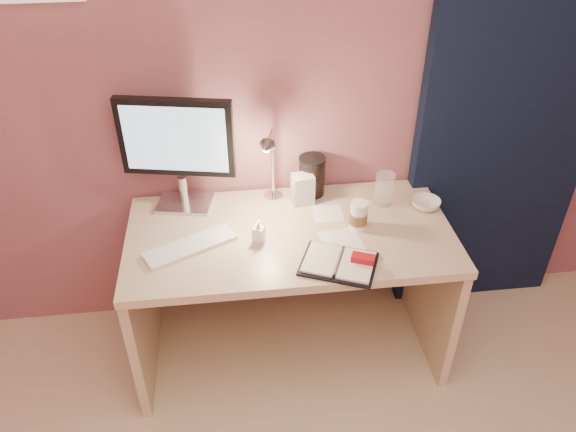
{
  "coord_description": "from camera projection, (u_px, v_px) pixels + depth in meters",
  "views": [
    {
      "loc": [
        -0.24,
        -0.52,
        2.19
      ],
      "look_at": [
        -0.02,
        1.33,
        0.85
      ],
      "focal_mm": 35.0,
      "sensor_mm": 36.0,
      "label": 1
    }
  ],
  "objects": [
    {
      "name": "dark_jar",
      "position": [
        312.0,
        178.0,
        2.61
      ],
      "size": [
        0.12,
        0.12,
        0.17
      ],
      "primitive_type": "cylinder",
      "color": "black",
      "rests_on": "desk"
    },
    {
      "name": "room",
      "position": [
        492.0,
        103.0,
        2.52
      ],
      "size": [
        3.5,
        3.5,
        3.5
      ],
      "color": "#C6B28E",
      "rests_on": "ground"
    },
    {
      "name": "keyboard",
      "position": [
        190.0,
        246.0,
        2.32
      ],
      "size": [
        0.39,
        0.27,
        0.02
      ],
      "primitive_type": "cube",
      "rotation": [
        0.0,
        0.0,
        0.46
      ],
      "color": "white",
      "rests_on": "desk"
    },
    {
      "name": "planner",
      "position": [
        341.0,
        263.0,
        2.22
      ],
      "size": [
        0.35,
        0.32,
        0.05
      ],
      "rotation": [
        0.0,
        0.0,
        -0.4
      ],
      "color": "black",
      "rests_on": "desk"
    },
    {
      "name": "clear_cup",
      "position": [
        384.0,
        189.0,
        2.54
      ],
      "size": [
        0.09,
        0.09,
        0.15
      ],
      "primitive_type": "cylinder",
      "color": "white",
      "rests_on": "desk"
    },
    {
      "name": "paper_a",
      "position": [
        341.0,
        241.0,
        2.35
      ],
      "size": [
        0.18,
        0.18,
        0.0
      ],
      "primitive_type": "cube",
      "rotation": [
        0.0,
        0.0,
        0.14
      ],
      "color": "white",
      "rests_on": "desk"
    },
    {
      "name": "paper_b",
      "position": [
        328.0,
        214.0,
        2.52
      ],
      "size": [
        0.14,
        0.14,
        0.0
      ],
      "primitive_type": "cube",
      "rotation": [
        0.0,
        0.0,
        -0.04
      ],
      "color": "white",
      "rests_on": "desk"
    },
    {
      "name": "bowl",
      "position": [
        426.0,
        204.0,
        2.55
      ],
      "size": [
        0.16,
        0.16,
        0.04
      ],
      "primitive_type": "imported",
      "rotation": [
        0.0,
        0.0,
        0.27
      ],
      "color": "silver",
      "rests_on": "desk"
    },
    {
      "name": "desk_lamp",
      "position": [
        280.0,
        163.0,
        2.42
      ],
      "size": [
        0.12,
        0.23,
        0.38
      ],
      "rotation": [
        0.0,
        0.0,
        -0.25
      ],
      "color": "silver",
      "rests_on": "desk"
    },
    {
      "name": "coffee_cup",
      "position": [
        358.0,
        216.0,
        2.4
      ],
      "size": [
        0.08,
        0.08,
        0.13
      ],
      "color": "white",
      "rests_on": "desk"
    },
    {
      "name": "product_box",
      "position": [
        303.0,
        189.0,
        2.55
      ],
      "size": [
        0.1,
        0.09,
        0.14
      ],
      "primitive_type": "cube",
      "rotation": [
        0.0,
        0.0,
        0.13
      ],
      "color": "silver",
      "rests_on": "desk"
    },
    {
      "name": "desk",
      "position": [
        288.0,
        261.0,
        2.6
      ],
      "size": [
        1.4,
        0.7,
        0.73
      ],
      "color": "tan",
      "rests_on": "ground"
    },
    {
      "name": "lotion_bottle",
      "position": [
        259.0,
        231.0,
        2.33
      ],
      "size": [
        0.06,
        0.06,
        0.1
      ],
      "primitive_type": "imported",
      "rotation": [
        0.0,
        0.0,
        -0.42
      ],
      "color": "white",
      "rests_on": "desk"
    },
    {
      "name": "monitor",
      "position": [
        178.0,
        144.0,
        2.39
      ],
      "size": [
        0.49,
        0.22,
        0.53
      ],
      "rotation": [
        0.0,
        0.0,
        -0.2
      ],
      "color": "silver",
      "rests_on": "desk"
    }
  ]
}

